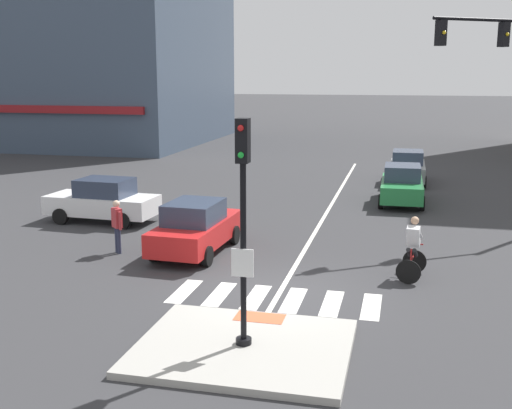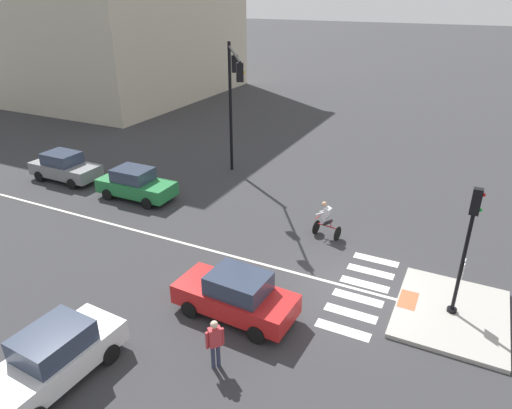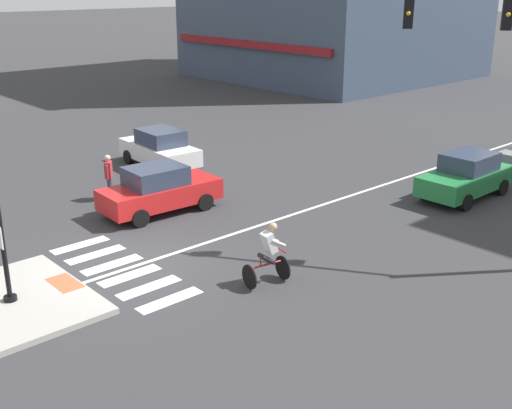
# 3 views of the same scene
# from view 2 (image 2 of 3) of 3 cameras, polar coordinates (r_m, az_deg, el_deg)

# --- Properties ---
(ground_plane) EXTENTS (300.00, 300.00, 0.00)m
(ground_plane) POSITION_cam_2_polar(r_m,az_deg,el_deg) (17.54, 11.67, -10.14)
(ground_plane) COLOR #333335
(traffic_island) EXTENTS (4.25, 3.55, 0.15)m
(traffic_island) POSITION_cam_2_polar(r_m,az_deg,el_deg) (17.24, 23.08, -12.30)
(traffic_island) COLOR #A3A099
(traffic_island) RESTS_ON ground
(tactile_pad_front) EXTENTS (1.10, 0.60, 0.01)m
(tactile_pad_front) POSITION_cam_2_polar(r_m,az_deg,el_deg) (17.22, 18.37, -11.16)
(tactile_pad_front) COLOR #DB5B38
(tactile_pad_front) RESTS_ON traffic_island
(signal_pole) EXTENTS (0.44, 0.38, 4.50)m
(signal_pole) POSITION_cam_2_polar(r_m,az_deg,el_deg) (15.80, 24.80, -4.18)
(signal_pole) COLOR black
(signal_pole) RESTS_ON traffic_island
(crosswalk_stripe_a) EXTENTS (0.44, 1.80, 0.01)m
(crosswalk_stripe_a) POSITION_cam_2_polar(r_m,az_deg,el_deg) (15.63, 10.72, -15.07)
(crosswalk_stripe_a) COLOR silver
(crosswalk_stripe_a) RESTS_ON ground
(crosswalk_stripe_b) EXTENTS (0.44, 1.80, 0.01)m
(crosswalk_stripe_b) POSITION_cam_2_polar(r_m,az_deg,el_deg) (16.35, 11.68, -13.09)
(crosswalk_stripe_b) COLOR silver
(crosswalk_stripe_b) RESTS_ON ground
(crosswalk_stripe_c) EXTENTS (0.44, 1.80, 0.01)m
(crosswalk_stripe_c) POSITION_cam_2_polar(r_m,az_deg,el_deg) (17.10, 12.55, -11.27)
(crosswalk_stripe_c) COLOR silver
(crosswalk_stripe_c) RESTS_ON ground
(crosswalk_stripe_d) EXTENTS (0.44, 1.80, 0.01)m
(crosswalk_stripe_d) POSITION_cam_2_polar(r_m,az_deg,el_deg) (17.86, 13.33, -9.60)
(crosswalk_stripe_d) COLOR silver
(crosswalk_stripe_d) RESTS_ON ground
(crosswalk_stripe_e) EXTENTS (0.44, 1.80, 0.01)m
(crosswalk_stripe_e) POSITION_cam_2_polar(r_m,az_deg,el_deg) (18.64, 14.04, -8.07)
(crosswalk_stripe_e) COLOR silver
(crosswalk_stripe_e) RESTS_ON ground
(crosswalk_stripe_f) EXTENTS (0.44, 1.80, 0.01)m
(crosswalk_stripe_f) POSITION_cam_2_polar(r_m,az_deg,el_deg) (19.43, 14.69, -6.66)
(crosswalk_stripe_f) COLOR silver
(crosswalk_stripe_f) RESTS_ON ground
(lane_centre_line) EXTENTS (0.14, 28.00, 0.01)m
(lane_centre_line) POSITION_cam_2_polar(r_m,az_deg,el_deg) (21.67, -14.63, -3.15)
(lane_centre_line) COLOR silver
(lane_centre_line) RESTS_ON ground
(traffic_light_mast) EXTENTS (5.30, 3.58, 7.43)m
(traffic_light_mast) POSITION_cam_2_polar(r_m,az_deg,el_deg) (24.91, -2.91, 14.01)
(traffic_light_mast) COLOR black
(traffic_light_mast) RESTS_ON ground
(car_red_westbound_near) EXTENTS (2.00, 4.18, 1.64)m
(car_red_westbound_near) POSITION_cam_2_polar(r_m,az_deg,el_deg) (15.49, -2.50, -11.19)
(car_red_westbound_near) COLOR red
(car_red_westbound_near) RESTS_ON ground
(car_white_cross_left) EXTENTS (4.19, 2.02, 1.64)m
(car_white_cross_left) POSITION_cam_2_polar(r_m,az_deg,el_deg) (14.44, -23.94, -16.98)
(car_white_cross_left) COLOR white
(car_white_cross_left) RESTS_ON ground
(car_green_eastbound_far) EXTENTS (1.88, 4.12, 1.64)m
(car_green_eastbound_far) POSITION_cam_2_polar(r_m,az_deg,el_deg) (24.68, -14.73, 2.50)
(car_green_eastbound_far) COLOR #237A3D
(car_green_eastbound_far) RESTS_ON ground
(car_grey_eastbound_distant) EXTENTS (1.86, 4.11, 1.64)m
(car_grey_eastbound_distant) POSITION_cam_2_polar(r_m,az_deg,el_deg) (28.41, -22.68, 4.35)
(car_grey_eastbound_distant) COLOR slate
(car_grey_eastbound_distant) RESTS_ON ground
(cyclist) EXTENTS (0.83, 1.18, 1.68)m
(cyclist) POSITION_cam_2_polar(r_m,az_deg,el_deg) (20.30, 8.71, -1.82)
(cyclist) COLOR black
(cyclist) RESTS_ON ground
(pedestrian_at_curb_left) EXTENTS (0.43, 0.40, 1.67)m
(pedestrian_at_curb_left) POSITION_cam_2_polar(r_m,az_deg,el_deg) (13.58, -5.12, -16.50)
(pedestrian_at_curb_left) COLOR #2D334C
(pedestrian_at_curb_left) RESTS_ON ground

